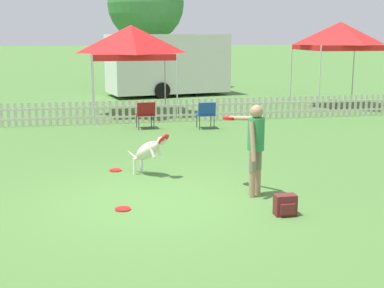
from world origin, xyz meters
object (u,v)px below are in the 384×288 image
at_px(equipment_trailer, 167,63).
at_px(canopy_tent_secondary, 131,42).
at_px(handler_person, 254,140).
at_px(leaping_dog, 148,150).
at_px(frisbee_near_handler, 115,170).
at_px(frisbee_near_dog, 123,209).
at_px(canopy_tent_main, 340,36).
at_px(backpack_on_grass, 285,205).
at_px(folding_chair_blue_left, 206,113).
at_px(tree_left_grove, 146,4).
at_px(folding_chair_center, 145,113).

bearing_deg(equipment_trailer, canopy_tent_secondary, -121.06).
bearing_deg(handler_person, leaping_dog, 90.21).
bearing_deg(frisbee_near_handler, frisbee_near_dog, -90.59).
relative_size(handler_person, canopy_tent_main, 0.50).
xyz_separation_m(backpack_on_grass, folding_chair_blue_left, (0.48, 7.54, 0.31)).
height_order(frisbee_near_dog, folding_chair_blue_left, folding_chair_blue_left).
bearing_deg(backpack_on_grass, tree_left_grove, 89.22).
distance_m(leaping_dog, folding_chair_center, 5.18).
distance_m(folding_chair_blue_left, tree_left_grove, 13.49).
bearing_deg(leaping_dog, frisbee_near_dog, 28.12).
bearing_deg(folding_chair_center, tree_left_grove, -99.54).
bearing_deg(frisbee_near_dog, folding_chair_center, 80.74).
bearing_deg(backpack_on_grass, equipment_trailer, 87.49).
bearing_deg(tree_left_grove, canopy_tent_secondary, -99.48).
height_order(leaping_dog, frisbee_near_handler, leaping_dog).
bearing_deg(leaping_dog, handler_person, 90.21).
relative_size(canopy_tent_secondary, equipment_trailer, 0.49).
bearing_deg(frisbee_near_dog, canopy_tent_secondary, 84.03).
bearing_deg(equipment_trailer, backpack_on_grass, -102.83).
relative_size(handler_person, frisbee_near_dog, 6.33).
relative_size(canopy_tent_main, tree_left_grove, 0.51).
bearing_deg(backpack_on_grass, folding_chair_center, 98.84).
height_order(folding_chair_blue_left, canopy_tent_secondary, canopy_tent_secondary).
bearing_deg(canopy_tent_main, tree_left_grove, 123.73).
bearing_deg(folding_chair_center, leaping_dog, 81.47).
xyz_separation_m(folding_chair_center, canopy_tent_main, (7.62, 3.48, 2.14)).
relative_size(frisbee_near_handler, folding_chair_center, 0.31).
relative_size(leaping_dog, equipment_trailer, 0.14).
distance_m(frisbee_near_dog, equipment_trailer, 15.92).
relative_size(leaping_dog, backpack_on_grass, 2.65).
relative_size(frisbee_near_handler, equipment_trailer, 0.04).
height_order(frisbee_near_dog, equipment_trailer, equipment_trailer).
bearing_deg(backpack_on_grass, frisbee_near_dog, 162.82).
bearing_deg(leaping_dog, equipment_trailer, -144.22).
height_order(leaping_dog, backpack_on_grass, leaping_dog).
bearing_deg(frisbee_near_handler, equipment_trailer, 76.79).
relative_size(canopy_tent_main, equipment_trailer, 0.52).
height_order(frisbee_near_handler, folding_chair_blue_left, folding_chair_blue_left).
height_order(frisbee_near_handler, frisbee_near_dog, same).
relative_size(folding_chair_center, canopy_tent_secondary, 0.26).
bearing_deg(leaping_dog, canopy_tent_main, -177.27).
height_order(frisbee_near_dog, canopy_tent_secondary, canopy_tent_secondary).
bearing_deg(backpack_on_grass, handler_person, 98.34).
distance_m(frisbee_near_dog, folding_chair_center, 7.24).
distance_m(folding_chair_blue_left, canopy_tent_secondary, 4.30).
relative_size(folding_chair_center, equipment_trailer, 0.13).
relative_size(handler_person, tree_left_grove, 0.25).
height_order(backpack_on_grass, tree_left_grove, tree_left_grove).
relative_size(folding_chair_blue_left, canopy_tent_secondary, 0.26).
distance_m(backpack_on_grass, canopy_tent_main, 13.26).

